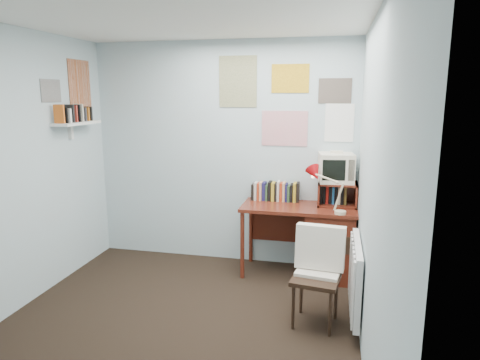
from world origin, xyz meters
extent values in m
plane|color=black|center=(0.00, 0.00, 0.00)|extent=(3.50, 3.50, 0.00)
cube|color=#ADC0C5|center=(0.00, 1.75, 1.25)|extent=(3.00, 0.02, 2.50)
cube|color=#ADC0C5|center=(1.50, 0.00, 1.25)|extent=(0.02, 3.50, 2.50)
cube|color=white|center=(0.00, 0.00, 2.50)|extent=(3.00, 3.50, 0.02)
cube|color=#5F2315|center=(0.90, 1.48, 0.74)|extent=(1.20, 0.55, 0.03)
cube|color=#5F2315|center=(1.23, 1.48, 0.36)|extent=(0.50, 0.50, 0.72)
cylinder|color=#5F2315|center=(0.34, 1.24, 0.36)|extent=(0.04, 0.04, 0.72)
cylinder|color=#5F2315|center=(0.34, 1.71, 0.36)|extent=(0.04, 0.04, 0.72)
cube|color=#5F2315|center=(0.65, 1.73, 0.42)|extent=(0.64, 0.02, 0.30)
cube|color=black|center=(1.13, 0.47, 0.40)|extent=(0.47, 0.45, 0.81)
cube|color=#B30B10|center=(1.32, 1.26, 0.96)|extent=(0.33, 0.29, 0.41)
cube|color=#5F2315|center=(1.29, 1.59, 0.89)|extent=(0.40, 0.30, 0.25)
cube|color=beige|center=(1.26, 1.61, 1.18)|extent=(0.39, 0.37, 0.33)
cube|color=#5F2315|center=(0.66, 1.66, 0.87)|extent=(0.60, 0.14, 0.22)
cube|color=white|center=(1.46, 0.55, 0.42)|extent=(0.09, 0.80, 0.60)
cube|color=white|center=(-1.40, 1.10, 1.62)|extent=(0.20, 0.62, 0.24)
cube|color=white|center=(0.70, 1.74, 1.85)|extent=(1.20, 0.01, 0.90)
cube|color=white|center=(-1.49, 1.10, 2.00)|extent=(0.01, 0.70, 0.60)
camera|label=1|loc=(1.23, -2.92, 1.92)|focal=32.00mm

